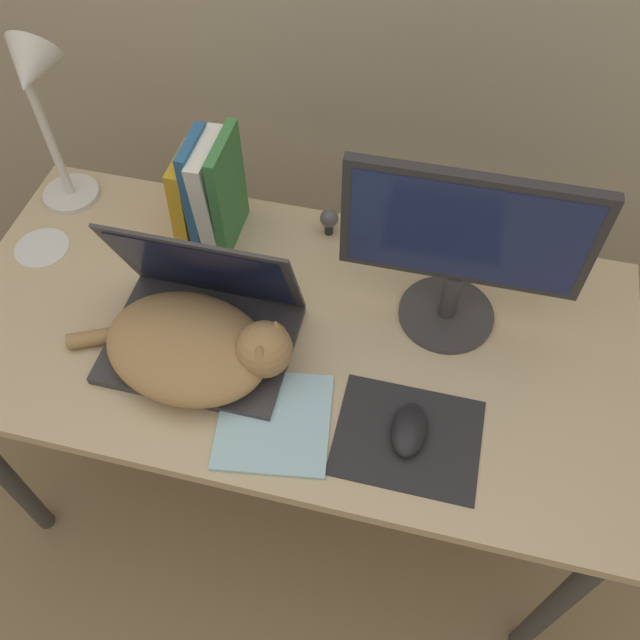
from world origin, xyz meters
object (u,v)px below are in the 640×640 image
Objects in this scene: external_monitor at (463,247)px; notepad at (274,421)px; cat at (196,347)px; laptop at (202,322)px; cd_disc at (42,248)px; book_row at (208,192)px; computer_mouse at (409,429)px; webcam at (329,219)px; desk_lamp at (39,99)px.

external_monitor is 0.47m from notepad.
cat is 0.21m from notepad.
laptop is 0.46m from cd_disc.
laptop reaches higher than book_row.
cat is at bearing -79.81° from laptop.
notepad is at bearing -58.87° from book_row.
cd_disc is at bearing 163.15° from computer_mouse.
webcam reaches higher than computer_mouse.
cat is 1.04× the size of desk_lamp.
computer_mouse is at bearing -96.41° from external_monitor.
cat is 0.59m from desk_lamp.
book_row is (-0.54, 0.12, -0.09)m from external_monitor.
cat reaches higher than computer_mouse.
laptop is 5.41× the size of webcam.
cat is 1.76× the size of book_row.
notepad is (0.59, -0.44, -0.29)m from desk_lamp.
external_monitor is 1.02× the size of desk_lamp.
cd_disc is (-0.45, 0.21, -0.05)m from cat.
webcam is (0.17, 0.40, -0.01)m from cat.
desk_lamp is at bearing 78.48° from cd_disc.
cat is 1.02× the size of external_monitor.
desk_lamp is at bearing 145.27° from laptop.
laptop is 3.02× the size of cd_disc.
external_monitor is at bearing -31.07° from webcam.
desk_lamp is 0.79m from notepad.
cat is at bearing -75.70° from book_row.
external_monitor is 4.04× the size of computer_mouse.
laptop reaches higher than computer_mouse.
cd_disc is (-0.03, -0.14, -0.30)m from desk_lamp.
webcam is (-0.01, 0.49, 0.04)m from notepad.
computer_mouse is 0.66m from book_row.
book_row is 0.37m from desk_lamp.
external_monitor is 6.74× the size of webcam.
laptop is at bearing -160.37° from external_monitor.
cat is (0.01, -0.06, 0.00)m from laptop.
notepad reaches higher than cd_disc.
computer_mouse is (0.43, -0.12, -0.03)m from laptop.
cd_disc is (-0.61, -0.20, -0.04)m from webcam.
notepad is 3.57× the size of webcam.
book_row is at bearing 121.13° from notepad.
laptop is at bearing -117.46° from webcam.
book_row is at bearing 104.30° from cat.
laptop is 1.39× the size of book_row.
desk_lamp is (-0.41, 0.28, 0.25)m from laptop.
external_monitor is (0.45, 0.23, 0.16)m from cat.
desk_lamp reaches higher than notepad.
external_monitor is 0.35m from computer_mouse.
notepad is (0.19, -0.15, -0.05)m from laptop.
desk_lamp is at bearing -174.42° from webcam.
book_row is 3.89× the size of webcam.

